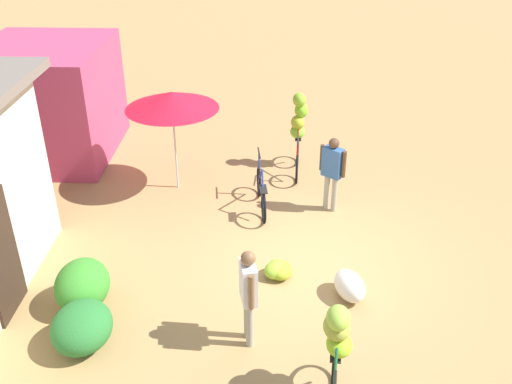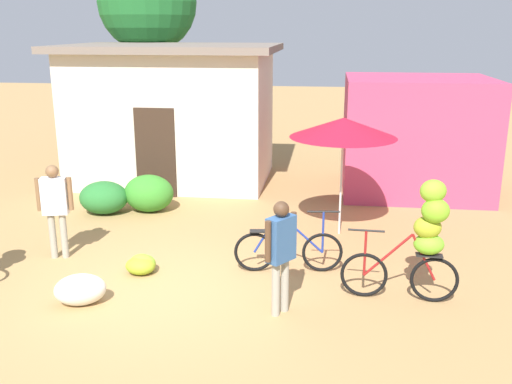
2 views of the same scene
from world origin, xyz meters
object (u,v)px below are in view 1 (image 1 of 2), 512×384
Objects in this scene: bicycle_center_loaded at (299,127)px; person_bystander at (248,289)px; bicycle_leftmost at (337,348)px; shop_pink at (49,101)px; produce_sack at (350,286)px; bicycle_near_pile at (261,192)px; banana_pile_on_ground at (278,270)px; person_vendor at (332,167)px; market_umbrella at (172,100)px.

bicycle_center_loaded is 1.11× the size of person_bystander.
shop_pink is at bearing 39.71° from bicycle_leftmost.
bicycle_near_pile is at bearing 28.25° from produce_sack.
banana_pile_on_ground is at bearing 15.68° from bicycle_leftmost.
bicycle_near_pile is 1.08× the size of person_vendor.
banana_pile_on_ground is 0.38× the size of person_vendor.
bicycle_leftmost is 4.79m from person_vendor.
bicycle_leftmost is at bearing -167.60° from bicycle_near_pile.
shop_pink is 5.70m from bicycle_near_pile.
shop_pink reaches higher than person_vendor.
banana_pile_on_ground is at bearing 173.91° from bicycle_center_loaded.
bicycle_near_pile is at bearing -1.32° from person_bystander.
bicycle_near_pile is 2.83× the size of banana_pile_on_ground.
bicycle_near_pile reaches higher than produce_sack.
person_bystander is at bearing 171.28° from bicycle_center_loaded.
banana_pile_on_ground is (-2.26, -0.34, -0.22)m from bicycle_near_pile.
bicycle_near_pile is at bearing 8.63° from banana_pile_on_ground.
banana_pile_on_ground is at bearing -171.37° from bicycle_near_pile.
shop_pink is 1.90× the size of bicycle_near_pile.
market_umbrella is (-1.71, -3.20, 0.68)m from shop_pink.
person_bystander is at bearing 49.22° from bicycle_leftmost.
bicycle_center_loaded is at bearing -22.73° from bicycle_near_pile.
produce_sack is (-4.63, -0.70, -0.77)m from bicycle_center_loaded.
shop_pink is 3.70m from market_umbrella.
person_vendor is at bearing -90.49° from bicycle_near_pile.
banana_pile_on_ground is (-4.78, -5.37, -1.17)m from shop_pink.
bicycle_near_pile is 0.96× the size of bicycle_center_loaded.
person_vendor is at bearing -24.87° from banana_pile_on_ground.
bicycle_center_loaded is 5.75m from person_bystander.
shop_pink is 4.57× the size of produce_sack.
banana_pile_on_ground is 2.61m from person_vendor.
shop_pink is at bearing 61.84° from market_umbrella.
banana_pile_on_ground is at bearing -15.53° from person_bystander.
produce_sack is (2.03, -0.43, -0.62)m from bicycle_leftmost.
bicycle_leftmost is at bearing 176.04° from person_vendor.
person_bystander is (-1.55, 0.43, 0.82)m from banana_pile_on_ground.
bicycle_leftmost is at bearing 168.02° from produce_sack.
shop_pink reaches higher than produce_sack.
market_umbrella is 6.40m from bicycle_leftmost.
bicycle_center_loaded is 1.12× the size of person_vendor.
shop_pink is 6.90m from person_vendor.
person_vendor is at bearing -3.96° from bicycle_leftmost.
produce_sack is at bearing -177.92° from person_vendor.
produce_sack is at bearing -11.98° from bicycle_leftmost.
person_bystander is at bearing 178.68° from bicycle_near_pile.
market_umbrella reaches higher than person_vendor.
market_umbrella is at bearing 27.17° from bicycle_leftmost.
bicycle_leftmost is at bearing -164.32° from banana_pile_on_ground.
bicycle_near_pile is 1.07× the size of person_bystander.
shop_pink is 1.48× the size of market_umbrella.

